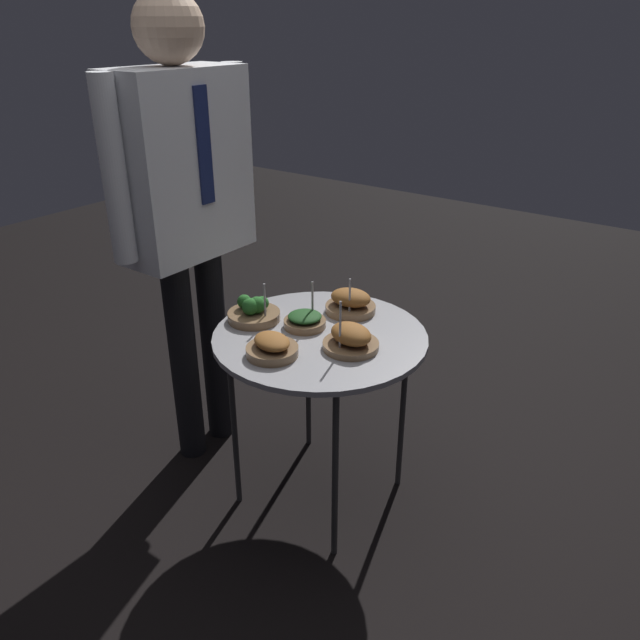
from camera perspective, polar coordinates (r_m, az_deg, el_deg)
ground_plane at (r=2.35m, az=0.00°, el=-15.37°), size 8.00×8.00×0.00m
serving_cart at (r=2.01m, az=0.00°, el=-2.38°), size 0.69×0.69×0.64m
bowl_roast_front_right at (r=1.89m, az=2.84°, el=-1.71°), size 0.17×0.17×0.17m
bowl_roast_near_rim at (r=1.86m, az=-4.41°, el=-2.48°), size 0.16×0.16×0.07m
bowl_broccoli_center at (r=2.08m, az=-6.08°, el=0.78°), size 0.18×0.18×0.14m
bowl_roast_mid_left at (r=2.13m, az=2.81°, el=1.60°), size 0.17×0.17×0.14m
bowl_spinach_back_right at (r=2.03m, az=-1.39°, el=-0.04°), size 0.14×0.14×0.15m
waiter_figure at (r=2.18m, az=-12.35°, el=11.68°), size 0.60×0.23×1.64m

